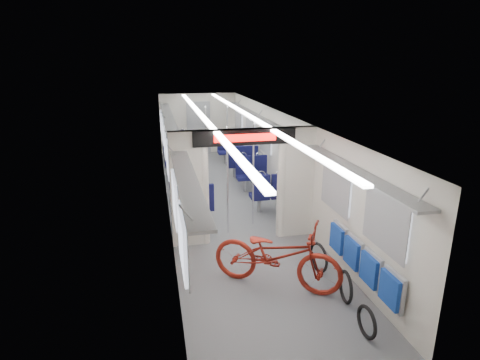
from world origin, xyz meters
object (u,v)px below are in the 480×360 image
Objects in this scene: seat_bay_near_left at (190,190)px; stanchion_far_left at (207,147)px; bike_hoop_b at (346,288)px; bicycle at (277,255)px; seat_bay_near_right at (260,181)px; stanchion_far_right at (228,146)px; seat_bay_far_left at (179,152)px; stanchion_near_right at (253,175)px; bike_hoop_a at (366,324)px; seat_bay_far_right at (236,153)px; bike_hoop_c at (318,259)px; stanchion_near_left at (228,181)px; flip_bench at (362,261)px.

seat_bay_near_left is 0.87× the size of stanchion_far_left.
bicycle is at bearing 144.07° from bike_hoop_b.
seat_bay_near_right is 0.87× the size of stanchion_far_right.
stanchion_near_right reaches higher than seat_bay_far_left.
bike_hoop_b is at bearing 83.26° from bike_hoop_a.
stanchion_far_left is at bearing 99.38° from bike_hoop_a.
stanchion_far_right is (1.30, -1.97, 0.58)m from seat_bay_far_left.
seat_bay_far_right is 4.65m from stanchion_near_right.
stanchion_near_right is (-0.61, 2.29, 0.90)m from bike_hoop_c.
bike_hoop_a is 0.85× the size of bike_hoop_c.
stanchion_near_left is at bearing -103.61° from seat_bay_far_right.
bike_hoop_b is 6.39m from stanchion_far_right.
bicycle is 0.93× the size of seat_bay_far_left.
bike_hoop_a is 0.20× the size of seat_bay_far_left.
bike_hoop_b is (0.10, 0.81, 0.03)m from bike_hoop_a.
stanchion_far_left reaches higher than bicycle.
bicycle is at bearing 157.83° from flip_bench.
stanchion_near_right reaches higher than bike_hoop_a.
seat_bay_far_left is (-2.29, 8.10, -0.01)m from flip_bench.
flip_bench is at bearing -59.50° from stanchion_near_left.
seat_bay_far_left is (-1.92, 7.31, 0.33)m from bike_hoop_c.
bicycle is at bearing -161.45° from bike_hoop_c.
bike_hoop_b is 0.22× the size of stanchion_far_right.
seat_bay_near_right reaches higher than flip_bench.
stanchion_near_left reaches higher than seat_bay_far_right.
flip_bench is 3.28m from stanchion_near_right.
flip_bench is at bearing 25.84° from bike_hoop_b.
seat_bay_far_right is (1.87, 3.51, 0.02)m from seat_bay_near_left.
seat_bay_near_left is 0.88× the size of seat_bay_far_left.
seat_bay_near_left is 1.68m from stanchion_near_left.
seat_bay_far_left is at bearing 117.94° from seat_bay_near_right.
seat_bay_near_right is 0.92× the size of seat_bay_far_right.
flip_bench is 0.92× the size of stanchion_near_left.
bicycle is 1.06× the size of seat_bay_near_right.
seat_bay_far_right is at bearing 69.57° from stanchion_far_right.
bike_hoop_b is at bearing -93.43° from bicycle.
bike_hoop_b is 0.26× the size of seat_bay_near_left.
seat_bay_near_right is at bearing 57.07° from stanchion_near_left.
seat_bay_far_right is 0.95× the size of stanchion_far_left.
seat_bay_far_left is 5.22m from stanchion_near_right.
bike_hoop_c is 0.24× the size of seat_bay_far_left.
bike_hoop_a is 0.20× the size of stanchion_near_left.
seat_bay_near_left is at bearing -118.04° from seat_bay_far_right.
stanchion_near_right is (-0.56, -1.49, 0.62)m from seat_bay_near_right.
seat_bay_far_right reaches higher than bike_hoop_b.
seat_bay_far_left is at bearing 166.70° from seat_bay_far_right.
bicycle reaches higher than bike_hoop_b.
bicycle is 0.93× the size of stanchion_near_left.
stanchion_near_left reaches higher than bike_hoop_b.
seat_bay_near_left is (-2.29, 4.15, -0.05)m from flip_bench.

